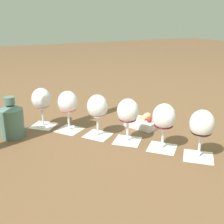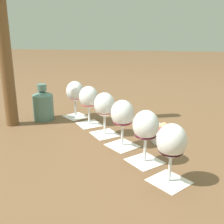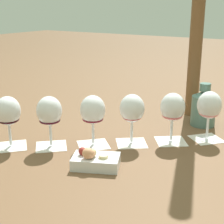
{
  "view_description": "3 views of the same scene",
  "coord_description": "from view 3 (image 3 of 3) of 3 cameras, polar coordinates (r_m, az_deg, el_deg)",
  "views": [
    {
      "loc": [
        -0.47,
        -0.95,
        0.49
      ],
      "look_at": [
        0.0,
        0.0,
        0.12
      ],
      "focal_mm": 45.0,
      "sensor_mm": 36.0,
      "label": 1
    },
    {
      "loc": [
        0.15,
        -1.02,
        0.44
      ],
      "look_at": [
        0.0,
        0.0,
        0.12
      ],
      "focal_mm": 45.0,
      "sensor_mm": 36.0,
      "label": 2
    },
    {
      "loc": [
        0.95,
        0.6,
        0.47
      ],
      "look_at": [
        0.0,
        0.0,
        0.12
      ],
      "focal_mm": 55.0,
      "sensor_mm": 36.0,
      "label": 3
    }
  ],
  "objects": [
    {
      "name": "ground_plane",
      "position": [
        1.22,
        0.02,
        -5.24
      ],
      "size": [
        8.0,
        8.0,
        0.0
      ],
      "primitive_type": "plane",
      "color": "brown"
    },
    {
      "name": "tasting_card_0",
      "position": [
        1.3,
        15.43,
        -4.32
      ],
      "size": [
        0.14,
        0.14,
        0.0
      ],
      "color": "silver",
      "rests_on": "ground_plane"
    },
    {
      "name": "tasting_card_1",
      "position": [
        1.25,
        9.75,
        -4.79
      ],
      "size": [
        0.14,
        0.14,
        0.0
      ],
      "color": "silver",
      "rests_on": "ground_plane"
    },
    {
      "name": "tasting_card_2",
      "position": [
        1.22,
        3.25,
        -5.17
      ],
      "size": [
        0.14,
        0.14,
        0.0
      ],
      "color": "silver",
      "rests_on": "ground_plane"
    },
    {
      "name": "tasting_card_3",
      "position": [
        1.21,
        -3.12,
        -5.45
      ],
      "size": [
        0.14,
        0.14,
        0.0
      ],
      "color": "silver",
      "rests_on": "ground_plane"
    },
    {
      "name": "tasting_card_4",
      "position": [
        1.21,
        -10.06,
        -5.6
      ],
      "size": [
        0.14,
        0.14,
        0.0
      ],
      "color": "silver",
      "rests_on": "ground_plane"
    },
    {
      "name": "tasting_card_5",
      "position": [
        1.24,
        -16.42,
        -5.47
      ],
      "size": [
        0.14,
        0.14,
        0.0
      ],
      "color": "silver",
      "rests_on": "ground_plane"
    },
    {
      "name": "wine_glass_0",
      "position": [
        1.26,
        15.86,
        0.75
      ],
      "size": [
        0.09,
        0.09,
        0.18
      ],
      "color": "white",
      "rests_on": "tasting_card_0"
    },
    {
      "name": "wine_glass_1",
      "position": [
        1.21,
        10.04,
        0.47
      ],
      "size": [
        0.09,
        0.09,
        0.18
      ],
      "color": "white",
      "rests_on": "tasting_card_1"
    },
    {
      "name": "wine_glass_2",
      "position": [
        1.18,
        3.35,
        0.21
      ],
      "size": [
        0.09,
        0.09,
        0.18
      ],
      "color": "white",
      "rests_on": "tasting_card_2"
    },
    {
      "name": "wine_glass_3",
      "position": [
        1.17,
        -3.22,
        0.03
      ],
      "size": [
        0.09,
        0.09,
        0.18
      ],
      "color": "white",
      "rests_on": "tasting_card_3"
    },
    {
      "name": "wine_glass_4",
      "position": [
        1.17,
        -10.37,
        -0.15
      ],
      "size": [
        0.09,
        0.09,
        0.18
      ],
      "color": "white",
      "rests_on": "tasting_card_4"
    },
    {
      "name": "wine_glass_5",
      "position": [
        1.2,
        -16.91,
        -0.19
      ],
      "size": [
        0.09,
        0.09,
        0.18
      ],
      "color": "white",
      "rests_on": "tasting_card_5"
    },
    {
      "name": "ceramic_vase",
      "position": [
        1.43,
        14.98,
        0.75
      ],
      "size": [
        0.1,
        0.1,
        0.17
      ],
      "color": "#4C7066",
      "rests_on": "ground_plane"
    },
    {
      "name": "snack_dish",
      "position": [
        1.04,
        -2.9,
        -7.98
      ],
      "size": [
        0.14,
        0.16,
        0.07
      ],
      "color": "silver",
      "rests_on": "ground_plane"
    }
  ]
}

